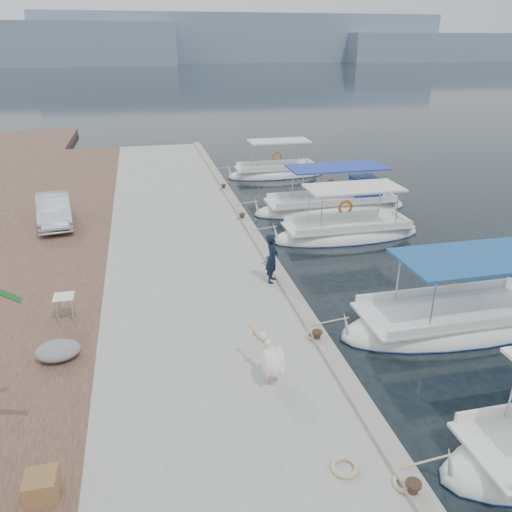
# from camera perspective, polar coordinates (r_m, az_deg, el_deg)

# --- Properties ---
(ground) EXTENTS (400.00, 400.00, 0.00)m
(ground) POSITION_cam_1_polar(r_m,az_deg,el_deg) (16.67, 4.03, -4.64)
(ground) COLOR black
(ground) RESTS_ON ground
(concrete_quay) EXTENTS (6.00, 40.00, 0.50)m
(concrete_quay) POSITION_cam_1_polar(r_m,az_deg,el_deg) (20.55, -8.03, 1.52)
(concrete_quay) COLOR gray
(concrete_quay) RESTS_ON ground
(quay_curb) EXTENTS (0.44, 40.00, 0.12)m
(quay_curb) POSITION_cam_1_polar(r_m,az_deg,el_deg) (20.82, -0.44, 2.96)
(quay_curb) COLOR gray
(quay_curb) RESTS_ON concrete_quay
(cobblestone_strip) EXTENTS (4.00, 40.00, 0.50)m
(cobblestone_strip) POSITION_cam_1_polar(r_m,az_deg,el_deg) (20.81, -21.84, 0.29)
(cobblestone_strip) COLOR brown
(cobblestone_strip) RESTS_ON ground
(distant_hills) EXTENTS (330.00, 60.00, 18.00)m
(distant_hills) POSITION_cam_1_polar(r_m,az_deg,el_deg) (218.22, -4.23, 23.20)
(distant_hills) COLOR #7488A1
(distant_hills) RESTS_ON ground
(fishing_caique_b) EXTENTS (7.68, 2.56, 2.83)m
(fishing_caique_b) POSITION_cam_1_polar(r_m,az_deg,el_deg) (16.17, 22.44, -6.97)
(fishing_caique_b) COLOR white
(fishing_caique_b) RESTS_ON ground
(fishing_caique_c) EXTENTS (6.65, 2.17, 2.83)m
(fishing_caique_c) POSITION_cam_1_polar(r_m,az_deg,el_deg) (21.96, 10.31, 2.46)
(fishing_caique_c) COLOR white
(fishing_caique_c) RESTS_ON ground
(fishing_caique_d) EXTENTS (7.95, 2.26, 2.83)m
(fishing_caique_d) POSITION_cam_1_polar(r_m,az_deg,el_deg) (25.38, 8.78, 5.57)
(fishing_caique_d) COLOR white
(fishing_caique_d) RESTS_ON ground
(fishing_caique_e) EXTENTS (6.19, 2.04, 2.83)m
(fishing_caique_e) POSITION_cam_1_polar(r_m,az_deg,el_deg) (31.80, 2.31, 9.32)
(fishing_caique_e) COLOR white
(fishing_caique_e) RESTS_ON ground
(mooring_bollards) EXTENTS (0.28, 20.28, 0.33)m
(mooring_bollards) POSITION_cam_1_polar(r_m,az_deg,el_deg) (17.58, 1.61, -0.54)
(mooring_bollards) COLOR black
(mooring_bollards) RESTS_ON concrete_quay
(pelican) EXTENTS (0.74, 1.46, 1.14)m
(pelican) POSITION_cam_1_polar(r_m,az_deg,el_deg) (11.70, 1.81, -11.73)
(pelican) COLOR tan
(pelican) RESTS_ON concrete_quay
(fisherman) EXTENTS (0.61, 0.71, 1.66)m
(fisherman) POSITION_cam_1_polar(r_m,az_deg,el_deg) (16.19, 1.84, -0.26)
(fisherman) COLOR black
(fisherman) RESTS_ON concrete_quay
(parked_car) EXTENTS (1.91, 4.01, 1.27)m
(parked_car) POSITION_cam_1_polar(r_m,az_deg,el_deg) (23.23, -22.07, 4.90)
(parked_car) COLOR silver
(parked_car) RESTS_ON cobblestone_strip
(wooden_crate) EXTENTS (0.55, 0.55, 0.44)m
(wooden_crate) POSITION_cam_1_polar(r_m,az_deg,el_deg) (10.21, -23.31, -22.98)
(wooden_crate) COLOR brown
(wooden_crate) RESTS_ON cobblestone_strip
(tarp_bundle) EXTENTS (1.10, 0.90, 0.40)m
(tarp_bundle) POSITION_cam_1_polar(r_m,az_deg,el_deg) (13.60, -21.70, -10.02)
(tarp_bundle) COLOR gray
(tarp_bundle) RESTS_ON cobblestone_strip
(folding_table) EXTENTS (0.55, 0.55, 0.73)m
(folding_table) POSITION_cam_1_polar(r_m,az_deg,el_deg) (15.12, -21.03, -5.00)
(folding_table) COLOR silver
(folding_table) RESTS_ON cobblestone_strip
(rope_coil) EXTENTS (0.54, 0.54, 0.10)m
(rope_coil) POSITION_cam_1_polar(r_m,az_deg,el_deg) (10.16, 10.10, -22.65)
(rope_coil) COLOR #C6B284
(rope_coil) RESTS_ON concrete_quay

